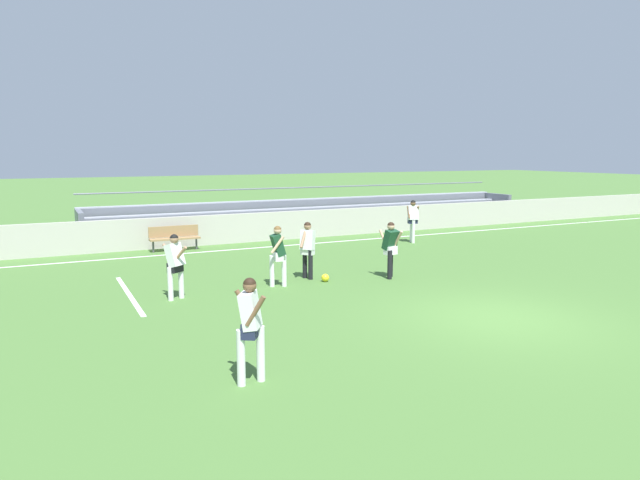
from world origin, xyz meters
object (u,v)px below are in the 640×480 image
player_dark_pressing_high (391,245)px  player_white_dropping_back (413,217)px  player_dark_deep_cover (278,251)px  player_white_wide_left (250,321)px  bench_far_left (174,236)px  soccer_ball (325,278)px  player_white_wide_right (308,245)px  player_white_overlapping (175,261)px  bleacher_stand (323,213)px

player_dark_pressing_high → player_white_dropping_back: bearing=49.2°
player_dark_deep_cover → player_white_wide_left: player_white_wide_left is taller
bench_far_left → soccer_ball: (2.63, -6.98, -0.44)m
player_white_wide_right → soccer_ball: player_white_wide_right is taller
soccer_ball → player_white_wide_right: bearing=116.1°
player_dark_deep_cover → player_white_dropping_back: bearing=31.2°
bench_far_left → player_white_wide_right: (2.36, -6.41, 0.41)m
player_white_wide_right → player_white_dropping_back: player_white_dropping_back is taller
player_white_overlapping → player_dark_deep_cover: bearing=3.2°
bleacher_stand → player_dark_pressing_high: bearing=-106.0°
player_white_dropping_back → player_white_wide_left: player_white_dropping_back is taller
player_white_overlapping → soccer_ball: size_ratio=7.30×
bleacher_stand → player_white_dropping_back: 5.06m
bleacher_stand → player_white_dropping_back: size_ratio=12.37×
player_white_dropping_back → player_white_wide_right: bearing=-147.7°
bench_far_left → soccer_ball: 7.47m
bench_far_left → player_dark_deep_cover: 7.05m
player_dark_deep_cover → player_white_overlapping: (-2.74, -0.15, -0.02)m
player_dark_deep_cover → player_dark_pressing_high: size_ratio=1.02×
player_white_wide_right → player_dark_pressing_high: player_white_wide_right is taller
player_dark_deep_cover → player_white_dropping_back: (7.64, 4.63, 0.04)m
bench_far_left → soccer_ball: bearing=-69.3°
player_white_wide_right → player_white_wide_left: player_white_wide_left is taller
player_white_dropping_back → player_dark_pressing_high: player_white_dropping_back is taller
player_white_wide_right → player_dark_deep_cover: bearing=-155.3°
player_white_wide_left → soccer_ball: bearing=53.9°
player_white_wide_right → player_white_dropping_back: 7.71m
player_dark_deep_cover → player_white_wide_right: (1.11, 0.51, -0.01)m
bleacher_stand → player_white_wide_right: 10.23m
player_white_overlapping → soccer_ball: bearing=1.5°
player_white_wide_right → player_dark_pressing_high: size_ratio=1.01×
player_dark_pressing_high → soccer_ball: (-1.88, 0.39, -0.84)m
bleacher_stand → soccer_ball: size_ratio=95.05×
bleacher_stand → player_dark_deep_cover: (-6.10, -9.45, 0.18)m
player_dark_pressing_high → player_white_wide_left: bearing=-138.5°
player_white_dropping_back → player_white_wide_left: size_ratio=1.01×
player_dark_deep_cover → player_white_wide_right: player_dark_deep_cover is taller
player_white_wide_right → player_white_wide_left: (-3.94, -6.34, 0.04)m
player_white_dropping_back → player_white_overlapping: bearing=-155.3°
bench_far_left → player_white_dropping_back: (8.88, -2.30, 0.46)m
player_white_dropping_back → player_dark_pressing_high: bearing=-130.8°
player_white_dropping_back → bleacher_stand: bearing=107.7°
soccer_ball → player_white_wide_left: bearing=-126.1°
bleacher_stand → bench_far_left: size_ratio=11.62×
bleacher_stand → player_dark_pressing_high: 10.28m
bleacher_stand → player_dark_pressing_high: size_ratio=13.01×
player_white_wide_right → player_white_dropping_back: bearing=32.3°
player_dark_deep_cover → soccer_ball: (1.39, -0.05, -0.86)m
bench_far_left → player_white_overlapping: bearing=-101.9°
player_dark_deep_cover → player_white_dropping_back: player_white_dropping_back is taller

